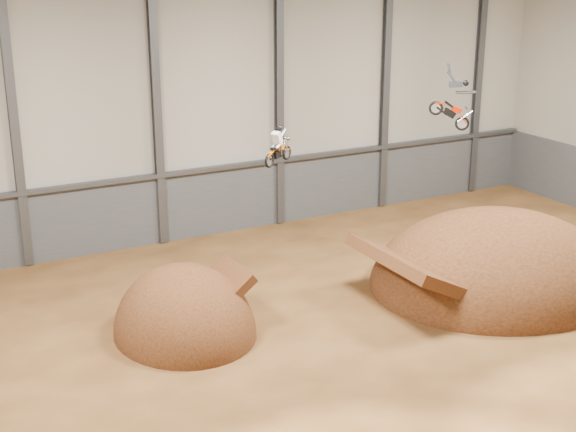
{
  "coord_description": "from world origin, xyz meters",
  "views": [
    {
      "loc": [
        -15.78,
        -22.05,
        13.85
      ],
      "look_at": [
        -1.89,
        4.0,
        4.29
      ],
      "focal_mm": 50.0,
      "sensor_mm": 36.0,
      "label": 1
    }
  ],
  "objects_px": {
    "landing_ramp": "(493,284)",
    "fmx_rider_a": "(278,143)",
    "takeoff_ramp": "(185,333)",
    "fmx_rider_b": "(447,96)"
  },
  "relations": [
    {
      "from": "takeoff_ramp",
      "to": "fmx_rider_b",
      "type": "relative_size",
      "value": 2.55
    },
    {
      "from": "takeoff_ramp",
      "to": "fmx_rider_a",
      "type": "relative_size",
      "value": 3.43
    },
    {
      "from": "landing_ramp",
      "to": "fmx_rider_b",
      "type": "height_order",
      "value": "fmx_rider_b"
    },
    {
      "from": "fmx_rider_a",
      "to": "takeoff_ramp",
      "type": "bearing_deg",
      "value": 157.81
    },
    {
      "from": "landing_ramp",
      "to": "fmx_rider_a",
      "type": "height_order",
      "value": "fmx_rider_a"
    },
    {
      "from": "landing_ramp",
      "to": "fmx_rider_b",
      "type": "distance_m",
      "value": 8.9
    },
    {
      "from": "takeoff_ramp",
      "to": "fmx_rider_b",
      "type": "distance_m",
      "value": 14.1
    },
    {
      "from": "takeoff_ramp",
      "to": "landing_ramp",
      "type": "bearing_deg",
      "value": -7.78
    },
    {
      "from": "landing_ramp",
      "to": "takeoff_ramp",
      "type": "bearing_deg",
      "value": 172.22
    },
    {
      "from": "landing_ramp",
      "to": "fmx_rider_a",
      "type": "bearing_deg",
      "value": 165.25
    }
  ]
}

